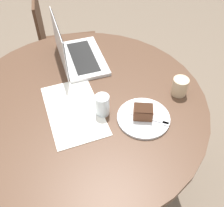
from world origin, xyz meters
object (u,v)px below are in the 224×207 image
object	(u,v)px
plate	(143,118)
laptop	(76,54)
chair	(63,48)
coffee_glass	(180,86)

from	to	relation	value
plate	laptop	distance (m)	0.52
plate	laptop	world-z (taller)	laptop
plate	laptop	size ratio (longest dim) A/B	0.59
chair	plate	size ratio (longest dim) A/B	3.83
plate	coffee_glass	size ratio (longest dim) A/B	2.68
chair	plate	world-z (taller)	chair
plate	coffee_glass	distance (m)	0.24
coffee_glass	laptop	size ratio (longest dim) A/B	0.22
chair	plate	distance (m)	1.12
plate	coffee_glass	world-z (taller)	coffee_glass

